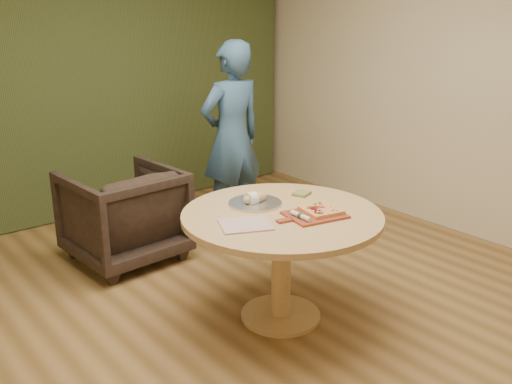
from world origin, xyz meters
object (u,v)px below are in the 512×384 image
(pedestal_table, at_px, (282,233))
(flatbread_pizza, at_px, (321,210))
(person_standing, at_px, (232,138))
(cutlery_roll, at_px, (301,216))
(serving_tray, at_px, (255,203))
(pizza_paddle, at_px, (313,215))
(bread_roll, at_px, (254,198))
(armchair, at_px, (123,210))

(pedestal_table, height_order, flatbread_pizza, flatbread_pizza)
(flatbread_pizza, height_order, person_standing, person_standing)
(cutlery_roll, bearing_deg, person_standing, 69.17)
(cutlery_roll, relative_size, serving_tray, 0.56)
(cutlery_roll, distance_m, person_standing, 1.87)
(pizza_paddle, relative_size, flatbread_pizza, 1.81)
(pedestal_table, bearing_deg, bread_roll, 98.96)
(pedestal_table, relative_size, person_standing, 0.74)
(flatbread_pizza, height_order, serving_tray, flatbread_pizza)
(flatbread_pizza, xyz_separation_m, serving_tray, (-0.20, 0.41, -0.02))
(serving_tray, xyz_separation_m, armchair, (-0.35, 1.28, -0.33))
(flatbread_pizza, height_order, cutlery_roll, flatbread_pizza)
(pedestal_table, distance_m, person_standing, 1.73)
(serving_tray, bearing_deg, person_standing, 59.30)
(serving_tray, relative_size, bread_roll, 1.84)
(pedestal_table, xyz_separation_m, bread_roll, (-0.04, 0.24, 0.18))
(pedestal_table, relative_size, bread_roll, 6.66)
(pizza_paddle, relative_size, serving_tray, 1.32)
(pizza_paddle, bearing_deg, serving_tray, 120.14)
(pizza_paddle, relative_size, cutlery_roll, 2.36)
(pizza_paddle, bearing_deg, person_standing, 81.03)
(person_standing, bearing_deg, bread_roll, 61.15)
(serving_tray, bearing_deg, pedestal_table, -83.13)
(pizza_paddle, height_order, person_standing, person_standing)
(pedestal_table, relative_size, armchair, 1.51)
(serving_tray, xyz_separation_m, bread_roll, (-0.01, 0.00, 0.04))
(flatbread_pizza, bearing_deg, person_standing, 71.64)
(pizza_paddle, relative_size, bread_roll, 2.43)
(pedestal_table, distance_m, pizza_paddle, 0.25)
(armchair, bearing_deg, pedestal_table, 100.18)
(pedestal_table, distance_m, cutlery_roll, 0.24)
(pedestal_table, distance_m, serving_tray, 0.28)
(armchair, xyz_separation_m, person_standing, (1.12, 0.01, 0.44))
(person_standing, bearing_deg, pizza_paddle, 71.87)
(pedestal_table, xyz_separation_m, person_standing, (0.74, 1.54, 0.26))
(serving_tray, bearing_deg, armchair, 105.16)
(flatbread_pizza, xyz_separation_m, bread_roll, (-0.21, 0.41, 0.02))
(pizza_paddle, distance_m, flatbread_pizza, 0.07)
(bread_roll, relative_size, person_standing, 0.11)
(person_standing, bearing_deg, cutlery_roll, 68.61)
(cutlery_roll, bearing_deg, flatbread_pizza, 3.37)
(pedestal_table, bearing_deg, serving_tray, 96.87)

